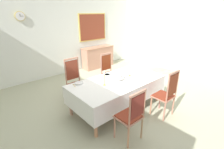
{
  "coord_description": "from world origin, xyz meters",
  "views": [
    {
      "loc": [
        -2.56,
        -2.86,
        2.34
      ],
      "look_at": [
        -0.17,
        -0.2,
        0.95
      ],
      "focal_mm": 26.21,
      "sensor_mm": 36.0,
      "label": 1
    }
  ],
  "objects_px": {
    "chair_south_a": "(131,115)",
    "chair_north_a": "(75,80)",
    "chair_north_b": "(109,71)",
    "mounted_clock": "(20,16)",
    "bowl_near_left": "(79,83)",
    "chair_south_b": "(166,93)",
    "candlestick_east": "(130,71)",
    "spoon_secondary": "(110,74)",
    "spoon_primary": "(74,85)",
    "soup_tureen": "(118,76)",
    "dining_table": "(118,83)",
    "candlestick_west": "(104,79)",
    "framed_painting": "(93,27)",
    "sideboard": "(98,57)",
    "bowl_near_right": "(107,75)"
  },
  "relations": [
    {
      "from": "chair_south_a",
      "to": "sideboard",
      "type": "bearing_deg",
      "value": 60.37
    },
    {
      "from": "chair_north_b",
      "to": "candlestick_west",
      "type": "bearing_deg",
      "value": 45.22
    },
    {
      "from": "chair_south_b",
      "to": "candlestick_east",
      "type": "height_order",
      "value": "chair_south_b"
    },
    {
      "from": "candlestick_east",
      "to": "framed_painting",
      "type": "relative_size",
      "value": 0.28
    },
    {
      "from": "candlestick_east",
      "to": "bowl_near_left",
      "type": "bearing_deg",
      "value": 160.06
    },
    {
      "from": "mounted_clock",
      "to": "framed_painting",
      "type": "xyz_separation_m",
      "value": [
        2.71,
        0.01,
        -0.49
      ]
    },
    {
      "from": "chair_south_a",
      "to": "chair_north_b",
      "type": "relative_size",
      "value": 0.95
    },
    {
      "from": "chair_south_a",
      "to": "candlestick_east",
      "type": "distance_m",
      "value": 1.48
    },
    {
      "from": "soup_tureen",
      "to": "candlestick_east",
      "type": "relative_size",
      "value": 0.73
    },
    {
      "from": "bowl_near_left",
      "to": "sideboard",
      "type": "relative_size",
      "value": 0.14
    },
    {
      "from": "chair_south_a",
      "to": "chair_north_a",
      "type": "bearing_deg",
      "value": 90.0
    },
    {
      "from": "spoon_primary",
      "to": "candlestick_east",
      "type": "bearing_deg",
      "value": -4.48
    },
    {
      "from": "chair_south_b",
      "to": "soup_tureen",
      "type": "relative_size",
      "value": 4.36
    },
    {
      "from": "dining_table",
      "to": "spoon_secondary",
      "type": "relative_size",
      "value": 13.07
    },
    {
      "from": "dining_table",
      "to": "candlestick_west",
      "type": "distance_m",
      "value": 0.48
    },
    {
      "from": "spoon_primary",
      "to": "framed_painting",
      "type": "relative_size",
      "value": 0.13
    },
    {
      "from": "chair_north_b",
      "to": "bowl_near_left",
      "type": "height_order",
      "value": "chair_north_b"
    },
    {
      "from": "soup_tureen",
      "to": "mounted_clock",
      "type": "distance_m",
      "value": 3.64
    },
    {
      "from": "chair_north_a",
      "to": "bowl_near_left",
      "type": "height_order",
      "value": "chair_north_a"
    },
    {
      "from": "chair_south_a",
      "to": "candlestick_east",
      "type": "xyz_separation_m",
      "value": [
        1.04,
        0.99,
        0.34
      ]
    },
    {
      "from": "chair_south_b",
      "to": "bowl_near_left",
      "type": "relative_size",
      "value": 5.87
    },
    {
      "from": "bowl_near_left",
      "to": "spoon_secondary",
      "type": "height_order",
      "value": "bowl_near_left"
    },
    {
      "from": "spoon_primary",
      "to": "chair_north_a",
      "type": "bearing_deg",
      "value": 72.73
    },
    {
      "from": "dining_table",
      "to": "spoon_secondary",
      "type": "distance_m",
      "value": 0.47
    },
    {
      "from": "bowl_near_right",
      "to": "spoon_secondary",
      "type": "height_order",
      "value": "bowl_near_right"
    },
    {
      "from": "framed_painting",
      "to": "bowl_near_left",
      "type": "bearing_deg",
      "value": -131.23
    },
    {
      "from": "chair_north_b",
      "to": "mounted_clock",
      "type": "height_order",
      "value": "mounted_clock"
    },
    {
      "from": "spoon_primary",
      "to": "framed_painting",
      "type": "bearing_deg",
      "value": 61.88
    },
    {
      "from": "chair_north_a",
      "to": "candlestick_west",
      "type": "distance_m",
      "value": 1.06
    },
    {
      "from": "bowl_near_left",
      "to": "mounted_clock",
      "type": "xyz_separation_m",
      "value": [
        -0.29,
        2.75,
        1.41
      ]
    },
    {
      "from": "chair_north_b",
      "to": "sideboard",
      "type": "relative_size",
      "value": 0.79
    },
    {
      "from": "dining_table",
      "to": "candlestick_west",
      "type": "relative_size",
      "value": 6.48
    },
    {
      "from": "chair_north_a",
      "to": "spoon_primary",
      "type": "relative_size",
      "value": 6.9
    },
    {
      "from": "spoon_secondary",
      "to": "sideboard",
      "type": "height_order",
      "value": "sideboard"
    },
    {
      "from": "bowl_near_left",
      "to": "framed_painting",
      "type": "relative_size",
      "value": 0.15
    },
    {
      "from": "chair_north_b",
      "to": "spoon_primary",
      "type": "relative_size",
      "value": 6.52
    },
    {
      "from": "spoon_secondary",
      "to": "spoon_primary",
      "type": "bearing_deg",
      "value": 174.06
    },
    {
      "from": "candlestick_east",
      "to": "sideboard",
      "type": "height_order",
      "value": "candlestick_east"
    },
    {
      "from": "chair_north_b",
      "to": "chair_south_a",
      "type": "bearing_deg",
      "value": 59.37
    },
    {
      "from": "chair_north_a",
      "to": "chair_south_b",
      "type": "bearing_deg",
      "value": 120.53
    },
    {
      "from": "candlestick_west",
      "to": "sideboard",
      "type": "height_order",
      "value": "candlestick_west"
    },
    {
      "from": "chair_north_a",
      "to": "bowl_near_left",
      "type": "distance_m",
      "value": 0.61
    },
    {
      "from": "candlestick_east",
      "to": "dining_table",
      "type": "bearing_deg",
      "value": 180.0
    },
    {
      "from": "soup_tureen",
      "to": "bowl_near_right",
      "type": "relative_size",
      "value": 1.54
    },
    {
      "from": "chair_south_b",
      "to": "bowl_near_right",
      "type": "distance_m",
      "value": 1.54
    },
    {
      "from": "chair_south_a",
      "to": "bowl_near_left",
      "type": "height_order",
      "value": "chair_south_a"
    },
    {
      "from": "chair_south_a",
      "to": "framed_painting",
      "type": "bearing_deg",
      "value": 62.27
    },
    {
      "from": "chair_north_a",
      "to": "mounted_clock",
      "type": "distance_m",
      "value": 2.75
    },
    {
      "from": "soup_tureen",
      "to": "chair_south_b",
      "type": "bearing_deg",
      "value": -60.88
    },
    {
      "from": "chair_south_a",
      "to": "spoon_primary",
      "type": "bearing_deg",
      "value": 102.57
    }
  ]
}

